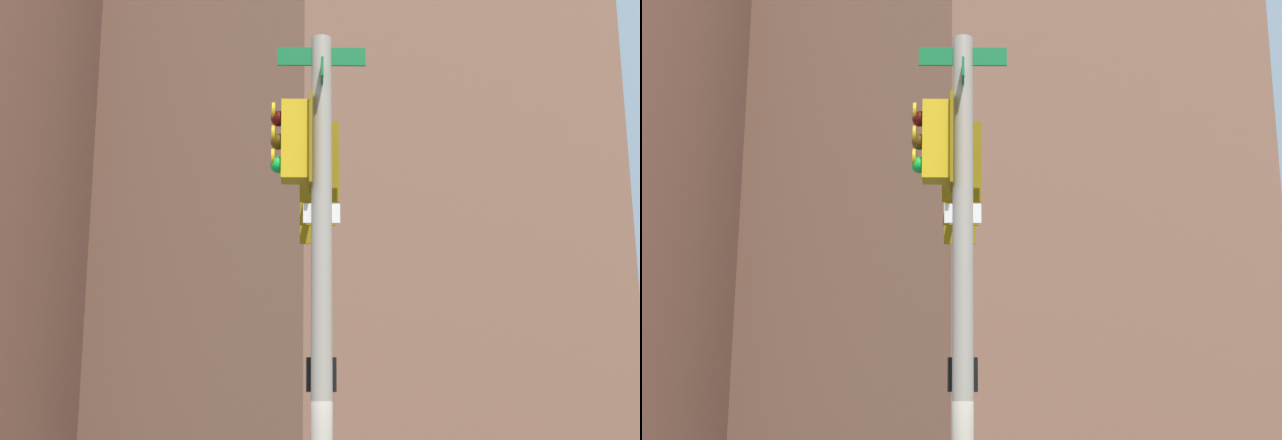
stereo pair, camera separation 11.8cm
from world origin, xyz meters
TOP-DOWN VIEW (x-y plane):
  - signal_pole_assembly at (0.90, 1.35)m, footprint 4.09×4.57m
  - building_brick_nearside at (26.16, 25.81)m, footprint 24.62×17.73m
  - building_glass_tower at (44.35, 30.40)m, footprint 27.35×24.31m

SIDE VIEW (x-z plane):
  - signal_pole_assembly at x=0.90m, z-range 1.41..8.42m
  - building_brick_nearside at x=26.16m, z-range 0.00..46.15m
  - building_glass_tower at x=44.35m, z-range 0.00..65.27m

